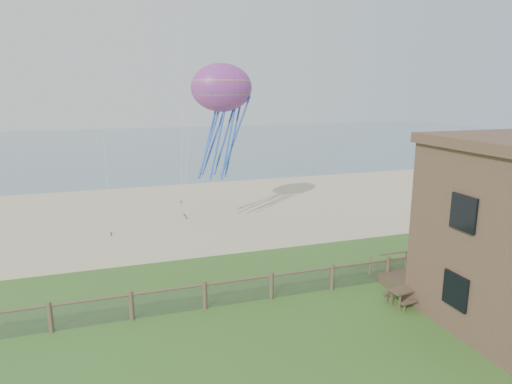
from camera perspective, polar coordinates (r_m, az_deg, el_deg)
ground at (r=16.14m, az=9.93°, el=-21.90°), size 160.00×160.00×0.00m
sand_beach at (r=35.40m, az=-7.12°, el=-2.25°), size 72.00×20.00×0.02m
ocean at (r=78.37m, az=-13.58°, el=5.76°), size 160.00×68.00×0.02m
chainlink_fence at (r=20.63m, az=1.94°, el=-11.81°), size 36.20×0.20×1.25m
picnic_table at (r=21.27m, az=18.42°, el=-12.24°), size 1.91×1.54×0.74m
octopus_kite at (r=29.36m, az=-4.26°, el=9.04°), size 4.41×3.78×7.66m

